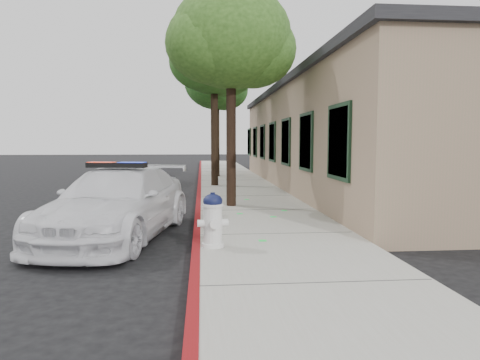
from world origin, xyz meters
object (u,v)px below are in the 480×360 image
clapboard_building (361,138)px  street_tree_far (217,85)px  street_tree_near (231,42)px  fire_hydrant (213,220)px  street_tree_mid (214,61)px  police_car (118,203)px

clapboard_building → street_tree_far: 8.38m
street_tree_near → clapboard_building: bearing=42.3°
clapboard_building → street_tree_far: (-5.68, 5.50, 2.77)m
fire_hydrant → street_tree_mid: (0.36, 10.68, 4.61)m
clapboard_building → street_tree_far: bearing=135.9°
fire_hydrant → street_tree_mid: street_tree_mid is taller
clapboard_building → fire_hydrant: (-6.34, -9.97, -1.50)m
fire_hydrant → street_tree_far: (0.66, 15.47, 4.28)m
street_tree_mid → police_car: bearing=-103.8°
street_tree_near → street_tree_far: (0.01, 10.67, 0.21)m
clapboard_building → police_car: size_ratio=4.00×
clapboard_building → street_tree_near: (-5.69, -5.17, 2.56)m
police_car → street_tree_far: street_tree_far is taller
street_tree_mid → street_tree_far: street_tree_mid is taller
clapboard_building → street_tree_near: bearing=-137.7°
street_tree_near → street_tree_mid: street_tree_mid is taller
police_car → street_tree_far: size_ratio=0.83×
clapboard_building → street_tree_mid: street_tree_mid is taller
clapboard_building → fire_hydrant: bearing=-122.4°
police_car → street_tree_near: street_tree_near is taller
clapboard_building → fire_hydrant: clapboard_building is taller
street_tree_near → street_tree_mid: (-0.29, 5.88, 0.55)m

